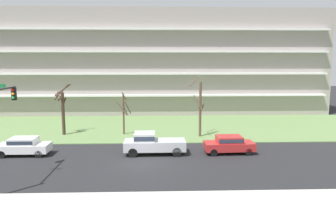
# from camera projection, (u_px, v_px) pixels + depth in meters

# --- Properties ---
(ground) EXTENTS (160.00, 160.00, 0.00)m
(ground) POSITION_uv_depth(u_px,v_px,m) (142.00, 163.00, 25.34)
(ground) COLOR #232326
(sidewalk_curb_near) EXTENTS (80.00, 4.00, 0.15)m
(sidewalk_curb_near) POSITION_uv_depth(u_px,v_px,m) (135.00, 208.00, 17.41)
(sidewalk_curb_near) COLOR #BCB7AD
(sidewalk_curb_near) RESTS_ON ground
(grass_lawn_strip) EXTENTS (80.00, 16.00, 0.08)m
(grass_lawn_strip) POSITION_uv_depth(u_px,v_px,m) (148.00, 127.00, 39.19)
(grass_lawn_strip) COLOR #66844C
(grass_lawn_strip) RESTS_ON ground
(apartment_building) EXTENTS (54.97, 14.80, 15.99)m
(apartment_building) POSITION_uv_depth(u_px,v_px,m) (150.00, 63.00, 52.89)
(apartment_building) COLOR #9E938C
(apartment_building) RESTS_ON ground
(tree_far_left) EXTENTS (1.80, 1.79, 5.70)m
(tree_far_left) POSITION_uv_depth(u_px,v_px,m) (63.00, 109.00, 34.66)
(tree_far_left) COLOR #423023
(tree_far_left) RESTS_ON ground
(tree_left) EXTENTS (1.55, 1.13, 4.86)m
(tree_left) POSITION_uv_depth(u_px,v_px,m) (124.00, 113.00, 34.74)
(tree_left) COLOR brown
(tree_left) RESTS_ON ground
(tree_center) EXTENTS (1.60, 2.00, 6.45)m
(tree_center) POSITION_uv_depth(u_px,v_px,m) (200.00, 108.00, 33.75)
(tree_center) COLOR brown
(tree_center) RESTS_ON ground
(sedan_white_near_left) EXTENTS (4.41, 1.83, 1.57)m
(sedan_white_near_left) POSITION_uv_depth(u_px,v_px,m) (24.00, 146.00, 27.35)
(sedan_white_near_left) COLOR white
(sedan_white_near_left) RESTS_ON ground
(sedan_red_center_left) EXTENTS (4.46, 1.96, 1.57)m
(sedan_red_center_left) POSITION_uv_depth(u_px,v_px,m) (229.00, 144.00, 27.95)
(sedan_red_center_left) COLOR #B22828
(sedan_red_center_left) RESTS_ON ground
(pickup_silver_center_right) EXTENTS (5.42, 2.06, 1.95)m
(pickup_silver_center_right) POSITION_uv_depth(u_px,v_px,m) (152.00, 143.00, 27.70)
(pickup_silver_center_right) COLOR #B7BABF
(pickup_silver_center_right) RESTS_ON ground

